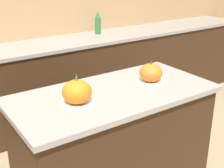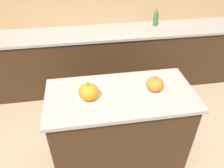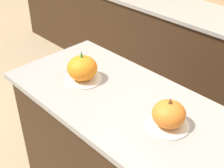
# 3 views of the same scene
# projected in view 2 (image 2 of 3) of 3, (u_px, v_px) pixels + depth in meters

# --- Properties ---
(ground_plane) EXTENTS (12.00, 12.00, 0.00)m
(ground_plane) POSITION_uv_depth(u_px,v_px,m) (119.00, 155.00, 2.56)
(ground_plane) COLOR tan
(wall_back) EXTENTS (8.00, 0.06, 2.50)m
(wall_back) POSITION_uv_depth(u_px,v_px,m) (99.00, 3.00, 3.22)
(wall_back) COLOR tan
(wall_back) RESTS_ON ground_plane
(kitchen_island) EXTENTS (1.39, 0.69, 0.92)m
(kitchen_island) POSITION_uv_depth(u_px,v_px,m) (120.00, 128.00, 2.29)
(kitchen_island) COLOR #382314
(kitchen_island) RESTS_ON ground_plane
(back_counter) EXTENTS (6.00, 0.60, 0.93)m
(back_counter) POSITION_uv_depth(u_px,v_px,m) (103.00, 60.00, 3.42)
(back_counter) COLOR #382314
(back_counter) RESTS_ON ground_plane
(pumpkin_cake_left) EXTENTS (0.23, 0.23, 0.20)m
(pumpkin_cake_left) POSITION_uv_depth(u_px,v_px,m) (89.00, 93.00, 1.91)
(pumpkin_cake_left) COLOR silver
(pumpkin_cake_left) RESTS_ON kitchen_island
(pumpkin_cake_right) EXTENTS (0.22, 0.22, 0.17)m
(pumpkin_cake_right) POSITION_uv_depth(u_px,v_px,m) (155.00, 84.00, 2.02)
(pumpkin_cake_right) COLOR silver
(pumpkin_cake_right) RESTS_ON kitchen_island
(bottle_tall) EXTENTS (0.07, 0.07, 0.27)m
(bottle_tall) POSITION_uv_depth(u_px,v_px,m) (156.00, 17.00, 3.27)
(bottle_tall) COLOR #2D6B38
(bottle_tall) RESTS_ON back_counter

